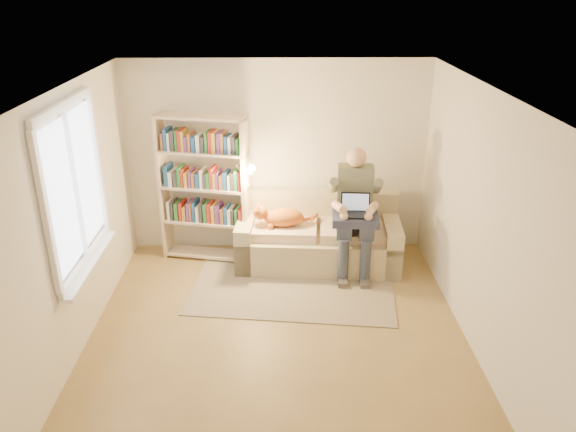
{
  "coord_description": "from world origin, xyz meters",
  "views": [
    {
      "loc": [
        0.03,
        -4.97,
        3.53
      ],
      "look_at": [
        0.13,
        1.0,
        0.98
      ],
      "focal_mm": 35.0,
      "sensor_mm": 36.0,
      "label": 1
    }
  ],
  "objects_px": {
    "sofa": "(318,239)",
    "cat": "(279,217)",
    "person": "(355,205)",
    "bookshelf": "(204,182)",
    "laptop": "(360,209)"
  },
  "relations": [
    {
      "from": "person",
      "to": "cat",
      "type": "relative_size",
      "value": 2.01
    },
    {
      "from": "bookshelf",
      "to": "person",
      "type": "bearing_deg",
      "value": 1.82
    },
    {
      "from": "person",
      "to": "bookshelf",
      "type": "relative_size",
      "value": 0.81
    },
    {
      "from": "sofa",
      "to": "person",
      "type": "distance_m",
      "value": 0.74
    },
    {
      "from": "cat",
      "to": "person",
      "type": "bearing_deg",
      "value": -1.41
    },
    {
      "from": "cat",
      "to": "laptop",
      "type": "relative_size",
      "value": 2.12
    },
    {
      "from": "laptop",
      "to": "cat",
      "type": "bearing_deg",
      "value": 170.03
    },
    {
      "from": "sofa",
      "to": "cat",
      "type": "bearing_deg",
      "value": -165.28
    },
    {
      "from": "sofa",
      "to": "cat",
      "type": "xyz_separation_m",
      "value": [
        -0.52,
        -0.1,
        0.37
      ]
    },
    {
      "from": "laptop",
      "to": "bookshelf",
      "type": "distance_m",
      "value": 2.04
    },
    {
      "from": "sofa",
      "to": "cat",
      "type": "height_order",
      "value": "sofa"
    },
    {
      "from": "laptop",
      "to": "bookshelf",
      "type": "height_order",
      "value": "bookshelf"
    },
    {
      "from": "laptop",
      "to": "bookshelf",
      "type": "bearing_deg",
      "value": 169.87
    },
    {
      "from": "bookshelf",
      "to": "laptop",
      "type": "bearing_deg",
      "value": -2.39
    },
    {
      "from": "sofa",
      "to": "cat",
      "type": "distance_m",
      "value": 0.65
    }
  ]
}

